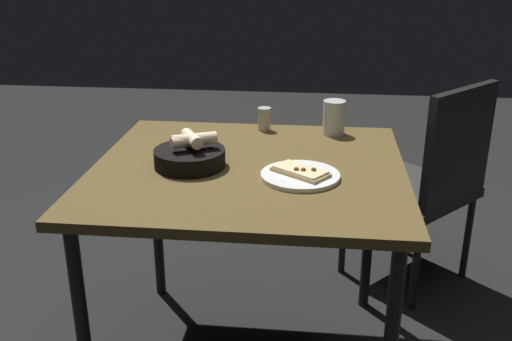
% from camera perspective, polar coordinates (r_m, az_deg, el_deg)
% --- Properties ---
extents(dining_table, '(0.97, 0.90, 0.74)m').
position_cam_1_polar(dining_table, '(1.87, -0.70, -1.55)').
color(dining_table, brown).
rests_on(dining_table, ground).
extents(pizza_plate, '(0.24, 0.24, 0.04)m').
position_cam_1_polar(pizza_plate, '(1.76, 4.30, -0.41)').
color(pizza_plate, white).
rests_on(pizza_plate, dining_table).
extents(bread_basket, '(0.22, 0.22, 0.11)m').
position_cam_1_polar(bread_basket, '(1.84, -6.42, 1.49)').
color(bread_basket, black).
rests_on(bread_basket, dining_table).
extents(beer_glass, '(0.08, 0.08, 0.12)m').
position_cam_1_polar(beer_glass, '(2.16, 7.52, 4.89)').
color(beer_glass, silver).
rests_on(beer_glass, dining_table).
extents(pepper_shaker, '(0.05, 0.05, 0.09)m').
position_cam_1_polar(pepper_shaker, '(2.19, 0.81, 4.88)').
color(pepper_shaker, '#BFB299').
rests_on(pepper_shaker, dining_table).
extents(chair_near, '(0.62, 0.62, 0.89)m').
position_cam_1_polar(chair_near, '(2.52, 16.37, -0.54)').
color(chair_near, '#2C2C2C').
rests_on(chair_near, ground).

